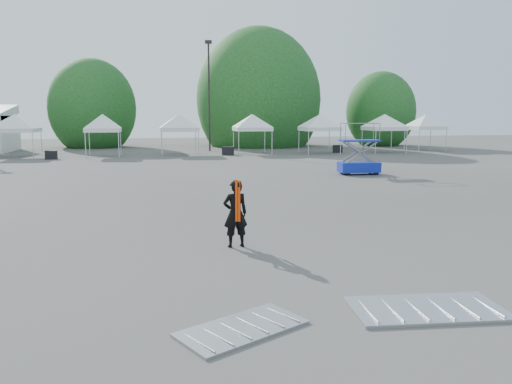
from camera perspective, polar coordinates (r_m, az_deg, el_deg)
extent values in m
plane|color=#474442|center=(14.03, -3.30, -4.52)|extent=(120.00, 120.00, 0.00)
cylinder|color=black|center=(45.81, -5.38, 10.63)|extent=(0.16, 0.16, 9.50)
cube|color=black|center=(46.24, -5.47, 16.71)|extent=(0.60, 0.25, 0.30)
cylinder|color=#382314|center=(53.90, -18.03, 6.11)|extent=(0.36, 0.36, 2.27)
ellipsoid|color=#174617|center=(53.87, -18.17, 9.09)|extent=(4.16, 4.16, 4.78)
cylinder|color=#382314|center=(53.67, 0.29, 6.81)|extent=(0.36, 0.36, 2.80)
ellipsoid|color=#174617|center=(53.67, 0.29, 10.49)|extent=(5.12, 5.12, 5.89)
cylinder|color=#382314|center=(55.94, 13.95, 6.27)|extent=(0.36, 0.36, 2.10)
ellipsoid|color=#174617|center=(55.90, 14.05, 8.92)|extent=(3.84, 3.84, 4.42)
cylinder|color=silver|center=(41.40, -24.14, 4.92)|extent=(0.06, 0.06, 2.00)
cylinder|color=silver|center=(45.03, -27.05, 4.97)|extent=(0.06, 0.06, 2.00)
cylinder|color=silver|center=(44.32, -23.30, 5.17)|extent=(0.06, 0.06, 2.00)
cube|color=white|center=(43.16, -25.75, 6.38)|extent=(3.20, 3.20, 0.30)
pyramid|color=white|center=(43.14, -25.86, 8.03)|extent=(4.52, 4.52, 1.10)
cylinder|color=silver|center=(40.20, -18.91, 5.12)|extent=(0.06, 0.06, 2.00)
cylinder|color=silver|center=(39.95, -15.42, 5.25)|extent=(0.06, 0.06, 2.00)
cylinder|color=silver|center=(42.62, -18.50, 5.32)|extent=(0.06, 0.06, 2.00)
cylinder|color=silver|center=(42.39, -15.20, 5.45)|extent=(0.06, 0.06, 2.00)
cube|color=white|center=(41.23, -17.07, 6.79)|extent=(2.65, 2.65, 0.30)
pyramid|color=white|center=(41.21, -17.15, 8.52)|extent=(3.75, 3.75, 1.10)
cylinder|color=silver|center=(40.22, -10.70, 5.44)|extent=(0.06, 0.06, 2.00)
cylinder|color=silver|center=(40.36, -6.59, 5.54)|extent=(0.06, 0.06, 2.00)
cylinder|color=silver|center=(43.09, -10.76, 5.65)|extent=(0.06, 0.06, 2.00)
cylinder|color=silver|center=(43.22, -6.92, 5.74)|extent=(0.06, 0.06, 2.00)
cube|color=white|center=(41.65, -8.77, 7.08)|extent=(3.08, 3.08, 0.30)
pyramid|color=white|center=(41.64, -8.81, 8.80)|extent=(4.35, 4.35, 1.10)
cylinder|color=silver|center=(40.76, -1.98, 5.62)|extent=(0.06, 0.06, 2.00)
cylinder|color=silver|center=(41.31, 1.84, 5.67)|extent=(0.06, 0.06, 2.00)
cylinder|color=silver|center=(43.50, -2.59, 5.82)|extent=(0.06, 0.06, 2.00)
cylinder|color=silver|center=(44.02, 1.01, 5.86)|extent=(0.06, 0.06, 2.00)
cube|color=white|center=(42.33, -0.43, 7.21)|extent=(2.98, 2.98, 0.30)
pyramid|color=white|center=(42.32, -0.43, 8.90)|extent=(4.21, 4.21, 1.10)
cylinder|color=silver|center=(41.23, 6.02, 5.62)|extent=(0.06, 0.06, 2.00)
cylinder|color=silver|center=(42.15, 9.65, 5.61)|extent=(0.06, 0.06, 2.00)
cylinder|color=silver|center=(43.90, 4.92, 5.82)|extent=(0.06, 0.06, 2.00)
cylinder|color=silver|center=(44.76, 8.37, 5.82)|extent=(0.06, 0.06, 2.00)
cube|color=white|center=(42.95, 7.27, 7.16)|extent=(2.99, 2.99, 0.30)
pyramid|color=white|center=(42.93, 7.30, 8.83)|extent=(4.23, 4.23, 1.10)
cylinder|color=silver|center=(43.32, 13.51, 5.57)|extent=(0.06, 0.06, 2.00)
cylinder|color=silver|center=(44.59, 16.84, 5.53)|extent=(0.06, 0.06, 2.00)
cylinder|color=silver|center=(45.91, 12.01, 5.79)|extent=(0.06, 0.06, 2.00)
cylinder|color=silver|center=(47.12, 15.20, 5.75)|extent=(0.06, 0.06, 2.00)
cube|color=white|center=(45.17, 14.44, 7.03)|extent=(3.04, 3.04, 0.30)
pyramid|color=white|center=(45.16, 14.50, 8.62)|extent=(4.31, 4.31, 1.10)
cylinder|color=silver|center=(46.86, 18.15, 5.60)|extent=(0.06, 0.06, 2.00)
cylinder|color=silver|center=(48.23, 20.92, 5.54)|extent=(0.06, 0.06, 2.00)
cylinder|color=silver|center=(49.20, 16.62, 5.80)|extent=(0.06, 0.06, 2.00)
cylinder|color=silver|center=(50.50, 19.31, 5.74)|extent=(0.06, 0.06, 2.00)
cube|color=white|center=(48.64, 18.81, 6.95)|extent=(2.87, 2.87, 0.30)
pyramid|color=white|center=(48.63, 18.89, 8.42)|extent=(4.06, 4.06, 1.10)
imported|color=black|center=(12.22, -2.38, -2.48)|extent=(0.65, 0.46, 1.67)
cube|color=#FF3C05|center=(12.00, -2.26, -1.07)|extent=(0.13, 0.02, 1.00)
cube|color=#0C0DA5|center=(28.02, 11.67, 2.82)|extent=(2.24, 1.23, 0.54)
cube|color=#0C0DA5|center=(27.92, 11.76, 5.78)|extent=(2.15, 1.18, 0.09)
cylinder|color=black|center=(27.36, 10.35, 2.20)|extent=(0.33, 0.16, 0.33)
cylinder|color=black|center=(27.91, 13.54, 2.22)|extent=(0.33, 0.16, 0.33)
cylinder|color=black|center=(28.22, 9.79, 2.41)|extent=(0.33, 0.16, 0.33)
cylinder|color=black|center=(28.75, 12.89, 2.43)|extent=(0.33, 0.16, 0.33)
cube|color=#A8ABB0|center=(7.83, -1.60, -15.31)|extent=(2.17, 1.76, 0.04)
cube|color=#A8ABB0|center=(8.98, 18.93, -12.52)|extent=(2.62, 1.49, 0.06)
cube|color=black|center=(40.05, -22.36, 3.94)|extent=(0.86, 0.68, 0.64)
cube|color=black|center=(41.01, -3.22, 4.72)|extent=(1.05, 0.93, 0.69)
cube|color=black|center=(44.29, 9.31, 4.89)|extent=(1.01, 0.89, 0.66)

